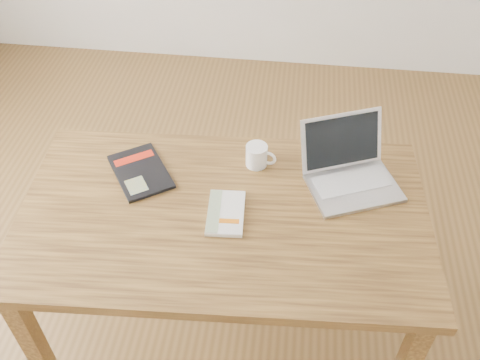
# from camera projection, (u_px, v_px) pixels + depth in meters

# --- Properties ---
(room) EXTENTS (4.04, 4.04, 2.70)m
(room) POSITION_uv_depth(u_px,v_px,m) (163.00, 19.00, 1.55)
(room) COLOR brown
(room) RESTS_ON ground
(desk) EXTENTS (1.45, 0.88, 0.75)m
(desk) POSITION_uv_depth(u_px,v_px,m) (224.00, 229.00, 1.89)
(desk) COLOR brown
(desk) RESTS_ON ground
(white_guidebook) EXTENTS (0.14, 0.21, 0.02)m
(white_guidebook) POSITION_uv_depth(u_px,v_px,m) (226.00, 213.00, 1.81)
(white_guidebook) COLOR silver
(white_guidebook) RESTS_ON desk
(black_guidebook) EXTENTS (0.29, 0.32, 0.01)m
(black_guidebook) POSITION_uv_depth(u_px,v_px,m) (141.00, 172.00, 1.96)
(black_guidebook) COLOR black
(black_guidebook) RESTS_ON desk
(laptop) EXTENTS (0.39, 0.39, 0.21)m
(laptop) POSITION_uv_depth(u_px,v_px,m) (349.00, 170.00, 1.91)
(laptop) COLOR silver
(laptop) RESTS_ON desk
(coffee_mug) EXTENTS (0.12, 0.08, 0.09)m
(coffee_mug) POSITION_uv_depth(u_px,v_px,m) (257.00, 155.00, 1.97)
(coffee_mug) COLOR white
(coffee_mug) RESTS_ON desk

